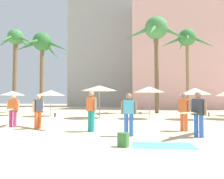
# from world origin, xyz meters

# --- Properties ---
(ground) EXTENTS (120.00, 120.00, 0.00)m
(ground) POSITION_xyz_m (0.00, 0.00, 0.00)
(ground) COLOR #C6B28C
(hotel_pink) EXTENTS (17.92, 11.87, 18.85)m
(hotel_pink) POSITION_xyz_m (8.13, 33.23, 9.42)
(hotel_pink) COLOR beige
(hotel_pink) RESTS_ON ground
(hotel_tower_gray) EXTENTS (16.20, 8.16, 35.70)m
(hotel_tower_gray) POSITION_xyz_m (-7.12, 40.93, 17.85)
(hotel_tower_gray) COLOR #A8A8A3
(hotel_tower_gray) RESTS_ON ground
(palm_tree_far_left) EXTENTS (5.30, 5.35, 9.82)m
(palm_tree_far_left) POSITION_xyz_m (-13.87, 18.01, 7.87)
(palm_tree_far_left) COLOR brown
(palm_tree_far_left) RESTS_ON ground
(palm_tree_left) EXTENTS (5.68, 5.84, 8.97)m
(palm_tree_left) POSITION_xyz_m (5.86, 19.12, 7.52)
(palm_tree_left) COLOR #896B4C
(palm_tree_left) RESTS_ON ground
(palm_tree_center) EXTENTS (6.46, 6.45, 10.09)m
(palm_tree_center) POSITION_xyz_m (2.63, 17.94, 8.42)
(palm_tree_center) COLOR brown
(palm_tree_center) RESTS_ON ground
(palm_tree_far_right) EXTENTS (6.58, 6.52, 8.65)m
(palm_tree_far_right) POSITION_xyz_m (-9.44, 16.31, 7.10)
(palm_tree_far_right) COLOR brown
(palm_tree_far_right) RESTS_ON ground
(cafe_umbrella_0) EXTENTS (2.16, 2.16, 2.15)m
(cafe_umbrella_0) POSITION_xyz_m (-9.86, 12.12, 1.96)
(cafe_umbrella_0) COLOR gray
(cafe_umbrella_0) RESTS_ON ground
(cafe_umbrella_1) EXTENTS (2.15, 2.15, 2.22)m
(cafe_umbrella_1) POSITION_xyz_m (5.27, 11.24, 1.98)
(cafe_umbrella_1) COLOR gray
(cafe_umbrella_1) RESTS_ON ground
(cafe_umbrella_2) EXTENTS (2.40, 2.40, 2.19)m
(cafe_umbrella_2) POSITION_xyz_m (-6.14, 11.95, 1.96)
(cafe_umbrella_2) COLOR gray
(cafe_umbrella_2) RESTS_ON ground
(cafe_umbrella_3) EXTENTS (2.73, 2.73, 2.47)m
(cafe_umbrella_3) POSITION_xyz_m (-1.67, 11.03, 2.26)
(cafe_umbrella_3) COLOR gray
(cafe_umbrella_3) RESTS_ON ground
(cafe_umbrella_7) EXTENTS (2.29, 2.29, 2.35)m
(cafe_umbrella_7) POSITION_xyz_m (2.06, 11.17, 2.13)
(cafe_umbrella_7) COLOR gray
(cafe_umbrella_7) RESTS_ON ground
(beach_towel) EXTENTS (1.95, 1.17, 0.01)m
(beach_towel) POSITION_xyz_m (2.74, 1.80, 0.01)
(beach_towel) COLOR #4CC6D6
(beach_towel) RESTS_ON ground
(backpack) EXTENTS (0.34, 0.31, 0.42)m
(backpack) POSITION_xyz_m (1.58, 1.39, 0.20)
(backpack) COLOR #376D35
(backpack) RESTS_ON ground
(person_far_right) EXTENTS (2.83, 1.95, 1.64)m
(person_far_right) POSITION_xyz_m (-3.00, 4.64, 0.90)
(person_far_right) COLOR orange
(person_far_right) RESTS_ON ground
(person_near_left) EXTENTS (1.28, 3.05, 1.66)m
(person_near_left) POSITION_xyz_m (-4.60, 4.75, 0.90)
(person_near_left) COLOR #B7337F
(person_near_left) RESTS_ON ground
(person_mid_center) EXTENTS (1.97, 2.79, 1.69)m
(person_mid_center) POSITION_xyz_m (4.09, 3.71, 0.91)
(person_mid_center) COLOR blue
(person_mid_center) RESTS_ON ground
(person_near_right) EXTENTS (0.52, 0.46, 1.69)m
(person_near_right) POSITION_xyz_m (3.76, 5.13, 0.92)
(person_near_right) COLOR orange
(person_near_right) RESTS_ON ground
(person_mid_right) EXTENTS (0.57, 0.39, 1.76)m
(person_mid_right) POSITION_xyz_m (-0.24, 4.16, 0.97)
(person_mid_right) COLOR teal
(person_mid_right) RESTS_ON ground
(person_mid_left) EXTENTS (0.61, 0.26, 1.64)m
(person_mid_left) POSITION_xyz_m (1.51, 3.30, 0.90)
(person_mid_left) COLOR blue
(person_mid_left) RESTS_ON ground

